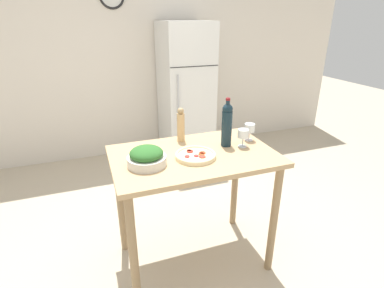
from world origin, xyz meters
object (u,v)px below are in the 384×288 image
Objects in this scene: salad_bowl at (147,157)px; wine_glass_near at (243,135)px; refrigerator at (186,93)px; wine_bottle at (227,124)px; pepper_mill at (181,125)px; homemade_pizza at (196,155)px; wine_glass_far at (250,128)px.

wine_glass_near is at bearing 4.31° from salad_bowl.
refrigerator is 4.95× the size of wine_bottle.
pepper_mill reaches higher than wine_glass_near.
pepper_mill is 0.95× the size of homemade_pizza.
homemade_pizza is (-0.00, -0.32, -0.11)m from pepper_mill.
refrigerator is 1.92m from wine_bottle.
wine_bottle is 0.23m from wine_glass_far.
salad_bowl is (-0.83, -0.15, -0.04)m from wine_glass_far.
salad_bowl is at bearing -136.53° from pepper_mill.
homemade_pizza is at bearing -171.78° from wine_glass_near.
wine_bottle is at bearing 149.83° from wine_glass_near.
homemade_pizza is (-0.39, -0.06, -0.08)m from wine_glass_near.
wine_glass_far is at bearing -93.47° from refrigerator.
wine_bottle is at bearing 22.43° from homemade_pizza.
wine_glass_near is 0.14m from wine_glass_far.
wine_glass_far is 0.48× the size of homemade_pizza.
pepper_mill reaches higher than wine_glass_far.
wine_bottle is 1.42× the size of salad_bowl.
homemade_pizza is at bearing -163.06° from wine_glass_far.
wine_bottle reaches higher than pepper_mill.
wine_glass_near is (-0.22, -1.94, 0.14)m from refrigerator.
pepper_mill is (-0.28, 0.20, -0.04)m from wine_bottle.
refrigerator is 6.40× the size of homemade_pizza.
wine_glass_far is (0.11, 0.10, 0.00)m from wine_glass_near.
wine_glass_near is 0.47m from pepper_mill.
wine_bottle is at bearing -35.01° from pepper_mill.
refrigerator is 2.09m from homemade_pizza.
wine_glass_near reaches higher than salad_bowl.
homemade_pizza is at bearing -157.57° from wine_bottle.
wine_glass_near is 0.40m from homemade_pizza.
refrigerator reaches higher than pepper_mill.
pepper_mill is at bearing 146.24° from wine_glass_near.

